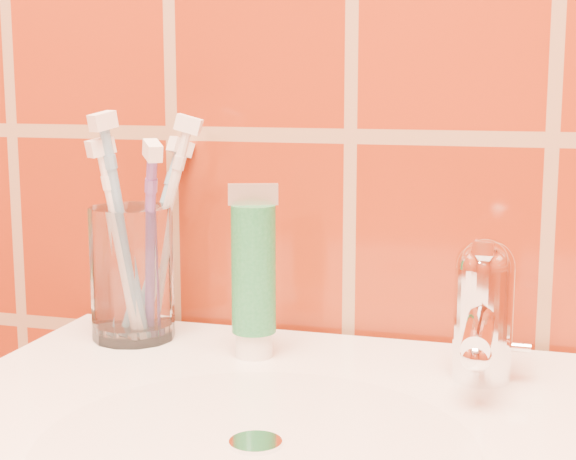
% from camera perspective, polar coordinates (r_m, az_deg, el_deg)
% --- Properties ---
extents(glass_tumbler, '(0.10, 0.10, 0.13)m').
position_cam_1_polar(glass_tumbler, '(0.85, -10.03, -2.77)').
color(glass_tumbler, white).
rests_on(glass_tumbler, pedestal_sink).
extents(toothpaste_tube, '(0.04, 0.04, 0.16)m').
position_cam_1_polar(toothpaste_tube, '(0.78, -2.24, -3.04)').
color(toothpaste_tube, white).
rests_on(toothpaste_tube, pedestal_sink).
extents(faucet, '(0.05, 0.11, 0.12)m').
position_cam_1_polar(faucet, '(0.73, 12.50, -4.81)').
color(faucet, white).
rests_on(faucet, pedestal_sink).
extents(toothbrush_0, '(0.11, 0.12, 0.21)m').
position_cam_1_polar(toothbrush_0, '(0.82, -9.00, -0.94)').
color(toothbrush_0, '#6C4391').
rests_on(toothbrush_0, glass_tumbler).
extents(toothbrush_1, '(0.08, 0.10, 0.23)m').
position_cam_1_polar(toothbrush_1, '(0.82, -10.64, -0.10)').
color(toothbrush_1, '#6C9DC1').
rests_on(toothbrush_1, glass_tumbler).
extents(toothbrush_2, '(0.12, 0.16, 0.21)m').
position_cam_1_polar(toothbrush_2, '(0.87, -8.63, -0.47)').
color(toothbrush_2, '#6A9DBC').
rests_on(toothbrush_2, glass_tumbler).
extents(toothbrush_3, '(0.10, 0.09, 0.22)m').
position_cam_1_polar(toothbrush_3, '(0.84, -8.13, 0.06)').
color(toothbrush_3, white).
rests_on(toothbrush_3, glass_tumbler).
extents(toothbrush_4, '(0.09, 0.10, 0.21)m').
position_cam_1_polar(toothbrush_4, '(0.83, -10.76, -0.86)').
color(toothbrush_4, white).
rests_on(toothbrush_4, glass_tumbler).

